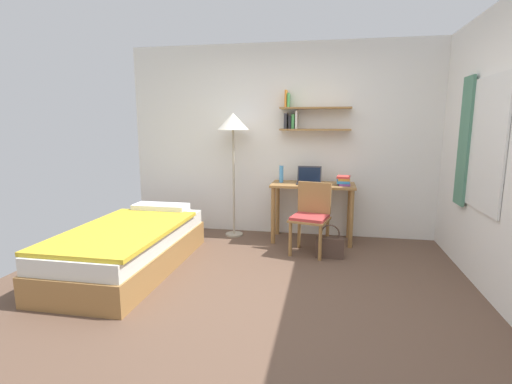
% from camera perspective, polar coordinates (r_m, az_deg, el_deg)
% --- Properties ---
extents(ground_plane, '(5.28, 5.28, 0.00)m').
position_cam_1_polar(ground_plane, '(3.64, 0.70, -14.82)').
color(ground_plane, brown).
extents(wall_back, '(4.40, 0.27, 2.60)m').
position_cam_1_polar(wall_back, '(5.30, 4.66, 7.69)').
color(wall_back, white).
rests_on(wall_back, ground_plane).
extents(bed, '(0.98, 2.06, 0.54)m').
position_cam_1_polar(bed, '(4.32, -18.35, -7.81)').
color(bed, '#9E703D').
rests_on(bed, ground_plane).
extents(desk, '(1.07, 0.52, 0.77)m').
position_cam_1_polar(desk, '(5.03, 8.47, -0.47)').
color(desk, '#9E703D').
rests_on(desk, ground_plane).
extents(desk_chair, '(0.51, 0.49, 0.84)m').
position_cam_1_polar(desk_chair, '(4.59, 8.24, -3.35)').
color(desk_chair, '#9E703D').
rests_on(desk_chair, ground_plane).
extents(standing_lamp, '(0.42, 0.42, 1.68)m').
position_cam_1_polar(standing_lamp, '(5.14, -3.45, 9.62)').
color(standing_lamp, '#B2A893').
rests_on(standing_lamp, ground_plane).
extents(laptop, '(0.32, 0.23, 0.22)m').
position_cam_1_polar(laptop, '(5.02, 7.96, 1.92)').
color(laptop, '#2D2D33').
rests_on(laptop, desk).
extents(water_bottle, '(0.05, 0.05, 0.22)m').
position_cam_1_polar(water_bottle, '(5.06, 3.81, 2.70)').
color(water_bottle, '#4C99DB').
rests_on(water_bottle, desk).
extents(book_stack, '(0.18, 0.23, 0.12)m').
position_cam_1_polar(book_stack, '(4.97, 13.00, 1.68)').
color(book_stack, purple).
rests_on(book_stack, desk).
extents(handbag, '(0.32, 0.11, 0.40)m').
position_cam_1_polar(handbag, '(4.54, 10.98, -8.02)').
color(handbag, '#4C382D').
rests_on(handbag, ground_plane).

